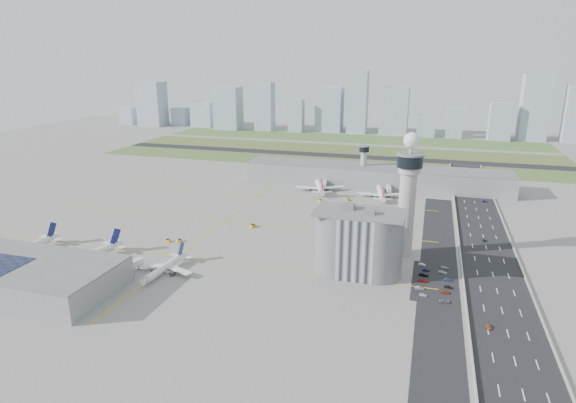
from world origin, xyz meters
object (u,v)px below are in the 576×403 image
(jet_bridge_near_2, at_px, (121,273))
(jet_bridge_far_0, at_px, (325,183))
(tug_0, at_px, (76,252))
(car_lot_4, at_px, (426,270))
(car_lot_3, at_px, (424,275))
(car_lot_7, at_px, (445,292))
(airplane_far_a, at_px, (320,183))
(jet_bridge_near_0, at_px, (19,258))
(airplane_near_c, at_px, (163,264))
(car_hw_1, at_px, (484,240))
(tug_2, at_px, (180,240))
(admin_building, at_px, (358,243))
(car_lot_0, at_px, (423,295))
(airplane_far_b, at_px, (381,190))
(car_hw_4, at_px, (460,182))
(car_hw_0, at_px, (489,327))
(car_lot_2, at_px, (423,281))
(car_hw_2, at_px, (484,201))
(tug_4, at_px, (320,201))
(airplane_near_b, at_px, (83,253))
(car_lot_9, at_px, (447,280))
(car_lot_1, at_px, (420,288))
(jet_bridge_near_1, at_px, (68,265))
(tug_1, at_px, (168,240))
(car_lot_8, at_px, (448,287))
(control_tower, at_px, (408,190))
(tug_5, at_px, (348,200))
(car_lot_6, at_px, (445,301))
(secondary_tower, at_px, (364,161))
(car_lot_10, at_px, (443,272))
(car_lot_5, at_px, (422,264))
(jet_bridge_far_1, at_px, (388,188))
(airplane_near_a, at_px, (22,245))
(car_lot_11, at_px, (445,268))

(jet_bridge_near_2, distance_m, jet_bridge_far_0, 200.68)
(tug_0, distance_m, car_lot_4, 181.04)
(car_lot_3, distance_m, car_lot_7, 18.20)
(airplane_far_a, distance_m, jet_bridge_near_0, 213.34)
(airplane_near_c, distance_m, car_hw_1, 176.00)
(tug_2, distance_m, car_lot_3, 133.76)
(admin_building, bearing_deg, car_lot_0, -27.29)
(airplane_far_b, height_order, jet_bridge_near_2, airplane_far_b)
(tug_2, distance_m, car_hw_4, 245.75)
(car_hw_0, bearing_deg, car_lot_0, 132.39)
(car_lot_2, height_order, car_hw_0, car_hw_0)
(tug_0, height_order, car_lot_4, tug_0)
(car_lot_3, distance_m, car_hw_2, 144.49)
(car_lot_3, bearing_deg, tug_4, 35.16)
(tug_0, bearing_deg, tug_2, 129.98)
(airplane_near_b, bearing_deg, car_hw_4, 155.69)
(jet_bridge_far_0, relative_size, car_lot_9, 3.74)
(car_lot_0, xyz_separation_m, car_lot_3, (-0.22, 20.83, 0.08))
(jet_bridge_near_2, xyz_separation_m, car_lot_1, (134.81, 28.93, -2.19))
(airplane_near_b, height_order, car_lot_9, airplane_near_b)
(airplane_far_a, relative_size, jet_bridge_near_1, 3.24)
(tug_1, relative_size, car_lot_8, 0.77)
(control_tower, xyz_separation_m, tug_5, (-45.14, 89.74, -34.19))
(car_lot_0, bearing_deg, airplane_near_b, 100.81)
(car_lot_6, bearing_deg, tug_5, 19.74)
(admin_building, xyz_separation_m, car_lot_4, (32.00, 10.62, -14.72))
(car_lot_9, relative_size, car_hw_4, 0.98)
(airplane_far_b, bearing_deg, secondary_tower, 16.51)
(secondary_tower, height_order, jet_bridge_near_1, secondary_tower)
(tug_2, distance_m, car_lot_9, 144.54)
(car_lot_10, bearing_deg, car_hw_1, -14.44)
(tug_1, bearing_deg, car_lot_7, -94.55)
(car_lot_5, bearing_deg, airplane_far_a, 36.04)
(control_tower, relative_size, car_lot_3, 14.49)
(jet_bridge_near_0, bearing_deg, airplane_near_c, -71.96)
(airplane_near_b, relative_size, car_lot_5, 12.84)
(control_tower, distance_m, car_lot_9, 49.33)
(jet_bridge_near_0, height_order, jet_bridge_near_2, same)
(airplane_far_b, xyz_separation_m, jet_bridge_far_1, (3.53, 17.70, -2.91))
(tug_2, xyz_separation_m, car_hw_1, (164.96, 50.06, -0.32))
(airplane_near_a, relative_size, jet_bridge_far_0, 3.13)
(car_lot_7, distance_m, car_hw_4, 211.41)
(airplane_far_b, xyz_separation_m, tug_0, (-142.93, -156.18, -4.71))
(airplane_near_b, distance_m, tug_5, 184.70)
(airplane_far_a, distance_m, car_lot_7, 178.47)
(airplane_near_a, distance_m, jet_bridge_far_1, 251.38)
(airplane_near_a, xyz_separation_m, airplane_far_a, (119.02, 172.25, 0.22))
(jet_bridge_far_1, height_order, car_lot_11, jet_bridge_far_1)
(jet_bridge_near_2, bearing_deg, jet_bridge_far_0, -5.91)
(car_lot_0, bearing_deg, car_lot_7, -54.24)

